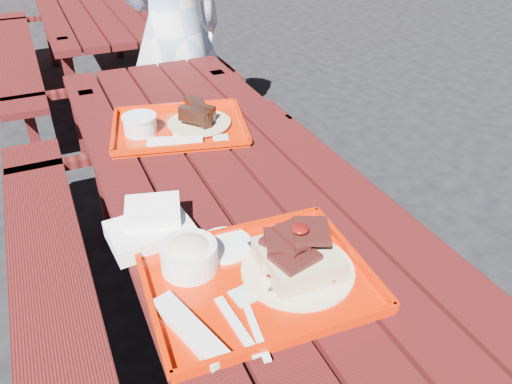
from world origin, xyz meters
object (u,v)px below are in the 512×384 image
Objects in this scene: person at (174,32)px; far_tray at (177,125)px; near_tray at (254,267)px; picnic_table_near at (237,236)px; picnic_table_far at (95,25)px.

far_tray is at bearing 62.33° from person.
near_tray reaches higher than far_tray.
person is (0.22, 1.37, 0.28)m from picnic_table_near.
picnic_table_far is (0.00, 2.80, 0.00)m from picnic_table_near.
person is (0.27, 0.94, 0.07)m from far_tray.
picnic_table_near is 1.42× the size of person.
picnic_table_near is at bearing -90.00° from picnic_table_far.
picnic_table_far is at bearing 87.98° from near_tray.
person is at bearing -81.34° from picnic_table_far.
person is at bearing 79.37° from near_tray.
picnic_table_far is at bearing 90.00° from picnic_table_near.
picnic_table_near and picnic_table_far have the same top height.
far_tray is (-0.05, -2.37, 0.21)m from picnic_table_far.
near_tray is 1.79m from person.
picnic_table_near is 1.42m from person.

